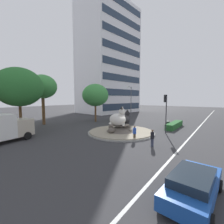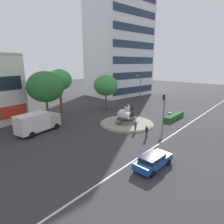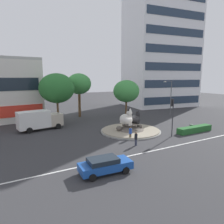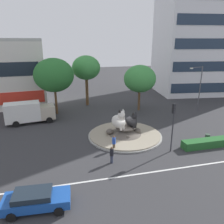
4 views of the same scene
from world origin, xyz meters
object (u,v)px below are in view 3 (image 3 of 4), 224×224
Objects in this scene: streetlight_arm at (170,95)px; pedestrian_blue_shirt at (130,133)px; third_tree_left at (79,84)px; litter_bin at (191,127)px; second_tree_near_tower at (126,91)px; sedan_on_far_lane at (105,165)px; cat_statue_white at (127,119)px; office_tower at (161,44)px; broadleaf_tree_behind_island at (57,88)px; cat_statue_black at (136,119)px; pedestrian_black_shirt at (136,138)px; delivery_box_truck at (39,120)px; traffic_light_mast at (172,111)px.

pedestrian_blue_shirt is at bearing 19.78° from streetlight_arm.
third_tree_left is 10.25× the size of litter_bin.
second_tree_near_tower is 1.63× the size of sedan_on_far_lane.
third_tree_left reaches higher than cat_statue_white.
broadleaf_tree_behind_island is (-32.98, -10.00, -11.39)m from office_tower.
cat_statue_black is at bearing -114.92° from second_tree_near_tower.
cat_statue_white is 0.08× the size of office_tower.
sedan_on_far_lane is at bearing -144.55° from pedestrian_black_shirt.
cat_statue_black reaches higher than delivery_box_truck.
cat_statue_black is 0.31× the size of streetlight_arm.
second_tree_near_tower is at bearing 104.76° from litter_bin.
pedestrian_black_shirt is at bearing -56.06° from cat_statue_black.
traffic_light_mast is at bearing 8.08° from cat_statue_black.
pedestrian_blue_shirt is at bearing -56.42° from delivery_box_truck.
traffic_light_mast reaches higher than cat_statue_black.
cat_statue_white reaches higher than cat_statue_black.
office_tower reaches higher than pedestrian_blue_shirt.
third_tree_left is 1.29× the size of delivery_box_truck.
third_tree_left is (-27.31, -5.90, -10.85)m from office_tower.
sedan_on_far_lane is (-24.86, -17.63, -3.73)m from streetlight_arm.
pedestrian_black_shirt is at bearing -168.66° from pedestrian_blue_shirt.
streetlight_arm reaches higher than sedan_on_far_lane.
third_tree_left is 22.19m from pedestrian_black_shirt.
streetlight_arm is 22.56m from pedestrian_black_shirt.
office_tower is 4.54× the size of second_tree_near_tower.
pedestrian_blue_shirt is (-17.30, -10.39, -3.59)m from streetlight_arm.
second_tree_near_tower is 15.22m from litter_bin.
pedestrian_blue_shirt is at bearing 177.87° from litter_bin.
cat_statue_black is 15.46m from delivery_box_truck.
broadleaf_tree_behind_island is at bearing 33.41° from delivery_box_truck.
litter_bin is at bearing -40.60° from broadleaf_tree_behind_island.
second_tree_near_tower is 4.51× the size of pedestrian_blue_shirt.
streetlight_arm is at bearing 39.13° from sedan_on_far_lane.
delivery_box_truck is (-27.36, 0.88, -2.82)m from streetlight_arm.
pedestrian_blue_shirt is 10.47m from sedan_on_far_lane.
office_tower is (23.62, 21.39, 15.86)m from cat_statue_black.
delivery_box_truck is at bearing 151.56° from litter_bin.
traffic_light_mast is 3.09× the size of pedestrian_black_shirt.
broadleaf_tree_behind_island is (-7.62, 11.49, 4.27)m from cat_statue_white.
traffic_light_mast reaches higher than litter_bin.
pedestrian_black_shirt is (-18.16, -12.90, -3.58)m from streetlight_arm.
third_tree_left is at bearing -160.64° from office_tower.
sedan_on_far_lane is at bearing -160.37° from litter_bin.
pedestrian_blue_shirt is (0.48, -18.84, -6.08)m from third_tree_left.
broadleaf_tree_behind_island is at bearing 47.39° from traffic_light_mast.
streetlight_arm is 12.91m from litter_bin.
third_tree_left is 1.20× the size of streetlight_arm.
third_tree_left is 27.73m from sedan_on_far_lane.
streetlight_arm is 30.71m from sedan_on_far_lane.
broadleaf_tree_behind_island reaches higher than cat_statue_black.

